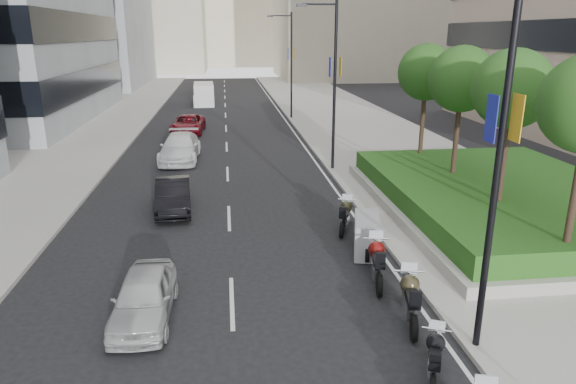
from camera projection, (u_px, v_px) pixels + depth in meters
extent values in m
cube|color=#9E9B93|center=(360.00, 129.00, 40.40)|extent=(10.00, 100.00, 0.15)
cube|color=#9E9B93|center=(84.00, 135.00, 37.98)|extent=(8.00, 100.00, 0.15)
cube|color=silver|center=(293.00, 131.00, 39.81)|extent=(0.12, 100.00, 0.01)
cube|color=silver|center=(226.00, 133.00, 39.21)|extent=(0.12, 100.00, 0.01)
cube|color=#A29F97|center=(505.00, 207.00, 21.48)|extent=(10.00, 14.00, 0.40)
cube|color=#144714|center=(507.00, 193.00, 21.30)|extent=(9.40, 13.40, 0.80)
cylinder|color=#332319|center=(573.00, 204.00, 14.96)|extent=(0.22, 0.22, 4.00)
cylinder|color=#332319|center=(502.00, 169.00, 18.75)|extent=(0.22, 0.22, 4.00)
sphere|color=#1A4A17|center=(513.00, 89.00, 17.89)|extent=(2.80, 2.80, 2.80)
cylinder|color=#332319|center=(455.00, 146.00, 22.55)|extent=(0.22, 0.22, 4.00)
sphere|color=#1A4A17|center=(462.00, 79.00, 21.69)|extent=(2.80, 2.80, 2.80)
cylinder|color=#332319|center=(422.00, 130.00, 26.34)|extent=(0.22, 0.22, 4.00)
sphere|color=#1A4A17|center=(426.00, 72.00, 25.48)|extent=(2.80, 2.80, 2.80)
cylinder|color=black|center=(498.00, 169.00, 11.05)|extent=(0.16, 0.16, 9.00)
cube|color=gold|center=(517.00, 118.00, 10.76)|extent=(0.02, 0.45, 1.00)
cube|color=#1B2498|center=(491.00, 119.00, 10.70)|extent=(0.02, 0.45, 1.00)
cylinder|color=black|center=(335.00, 88.00, 27.17)|extent=(0.16, 0.16, 9.00)
cylinder|color=black|center=(319.00, 4.00, 25.82)|extent=(1.80, 0.10, 0.10)
cube|color=black|center=(302.00, 5.00, 25.73)|extent=(0.50, 0.22, 0.14)
cube|color=gold|center=(340.00, 67.00, 26.88)|extent=(0.02, 0.45, 1.00)
cube|color=#1B2498|center=(330.00, 67.00, 26.81)|extent=(0.02, 0.45, 1.00)
cylinder|color=black|center=(291.00, 67.00, 44.23)|extent=(0.16, 0.16, 9.00)
cylinder|color=black|center=(281.00, 16.00, 42.89)|extent=(1.80, 0.10, 0.10)
cube|color=black|center=(270.00, 16.00, 42.80)|extent=(0.50, 0.22, 0.14)
cube|color=gold|center=(295.00, 54.00, 43.94)|extent=(0.02, 0.45, 1.00)
cube|color=#1B2498|center=(288.00, 54.00, 43.88)|extent=(0.02, 0.45, 1.00)
cylinder|color=black|center=(435.00, 350.00, 11.89)|extent=(0.32, 0.55, 0.55)
cube|color=silver|center=(434.00, 364.00, 11.16)|extent=(0.55, 0.80, 0.37)
sphere|color=black|center=(436.00, 343.00, 11.33)|extent=(0.43, 0.43, 0.43)
cube|color=black|center=(435.00, 360.00, 10.83)|extent=(0.50, 0.71, 0.14)
cylinder|color=silver|center=(437.00, 329.00, 11.49)|extent=(0.62, 0.31, 0.04)
cylinder|color=black|center=(414.00, 328.00, 12.67)|extent=(0.28, 0.68, 0.67)
cylinder|color=black|center=(406.00, 294.00, 14.32)|extent=(0.28, 0.68, 0.67)
cube|color=silver|center=(410.00, 305.00, 13.39)|extent=(0.52, 0.97, 0.45)
sphere|color=#332E1C|center=(410.00, 284.00, 13.60)|extent=(0.52, 0.52, 0.52)
cube|color=black|center=(413.00, 299.00, 12.98)|extent=(0.48, 0.86, 0.17)
cylinder|color=silver|center=(409.00, 271.00, 13.81)|extent=(0.79, 0.23, 0.05)
cylinder|color=black|center=(379.00, 285.00, 14.82)|extent=(0.26, 0.69, 0.68)
cylinder|color=black|center=(374.00, 260.00, 16.49)|extent=(0.26, 0.69, 0.68)
cube|color=silver|center=(377.00, 267.00, 15.55)|extent=(0.50, 0.98, 0.46)
sphere|color=#620E0D|center=(377.00, 249.00, 15.77)|extent=(0.53, 0.53, 0.53)
cube|color=black|center=(379.00, 261.00, 15.13)|extent=(0.46, 0.86, 0.18)
cylinder|color=silver|center=(376.00, 238.00, 15.98)|extent=(0.81, 0.21, 0.05)
cylinder|color=black|center=(367.00, 253.00, 17.06)|extent=(0.26, 0.62, 0.61)
cylinder|color=black|center=(366.00, 235.00, 18.56)|extent=(0.26, 0.62, 0.61)
cube|color=gray|center=(367.00, 235.00, 17.71)|extent=(1.31, 2.22, 1.24)
cylinder|color=black|center=(342.00, 230.00, 19.07)|extent=(0.33, 0.61, 0.61)
cylinder|color=black|center=(347.00, 216.00, 20.53)|extent=(0.33, 0.61, 0.61)
cube|color=silver|center=(345.00, 219.00, 19.70)|extent=(0.57, 0.89, 0.41)
sphere|color=black|center=(346.00, 207.00, 19.89)|extent=(0.47, 0.47, 0.47)
cube|color=black|center=(344.00, 214.00, 19.33)|extent=(0.52, 0.79, 0.16)
cylinder|color=silver|center=(347.00, 200.00, 20.08)|extent=(0.70, 0.30, 0.05)
imported|color=#B6B7B9|center=(144.00, 297.00, 13.58)|extent=(1.58, 3.76, 1.27)
imported|color=black|center=(173.00, 196.00, 21.89)|extent=(1.74, 4.19, 1.35)
imported|color=silver|center=(180.00, 147.00, 30.61)|extent=(2.34, 5.40, 1.55)
imported|color=maroon|center=(188.00, 124.00, 38.92)|extent=(2.58, 5.06, 1.37)
cube|color=silver|center=(204.00, 94.00, 54.51)|extent=(2.21, 5.36, 2.22)
cube|color=silver|center=(204.00, 101.00, 52.77)|extent=(2.06, 1.35, 1.16)
cylinder|color=black|center=(195.00, 103.00, 52.83)|extent=(0.26, 0.74, 0.74)
cylinder|color=black|center=(212.00, 103.00, 53.03)|extent=(0.26, 0.74, 0.74)
cylinder|color=black|center=(197.00, 99.00, 56.24)|extent=(0.26, 0.74, 0.74)
cylinder|color=black|center=(213.00, 99.00, 56.43)|extent=(0.26, 0.74, 0.74)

